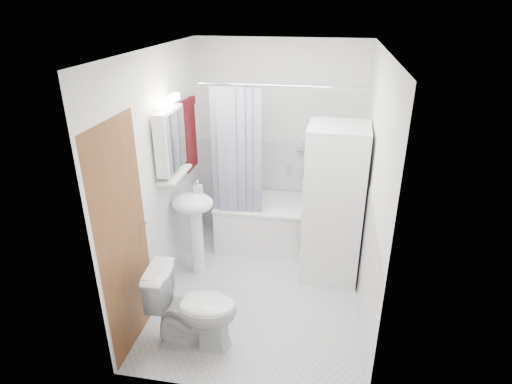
% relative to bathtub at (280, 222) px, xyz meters
% --- Properties ---
extents(floor, '(2.60, 2.60, 0.00)m').
position_rel_bathtub_xyz_m(floor, '(-0.08, -0.92, -0.32)').
color(floor, silver).
rests_on(floor, ground).
extents(room_walls, '(2.60, 2.60, 2.60)m').
position_rel_bathtub_xyz_m(room_walls, '(-0.08, -0.92, 1.17)').
color(room_walls, white).
rests_on(room_walls, ground).
extents(wainscot, '(1.98, 2.58, 2.58)m').
position_rel_bathtub_xyz_m(wainscot, '(-0.08, -0.63, 0.28)').
color(wainscot, white).
rests_on(wainscot, ground).
extents(door, '(0.05, 2.00, 2.00)m').
position_rel_bathtub_xyz_m(door, '(-1.03, -1.47, 0.68)').
color(door, brown).
rests_on(door, ground).
extents(bathtub, '(1.50, 0.71, 0.57)m').
position_rel_bathtub_xyz_m(bathtub, '(0.00, 0.00, 0.00)').
color(bathtub, white).
rests_on(bathtub, ground).
extents(tub_spout, '(0.04, 0.12, 0.04)m').
position_rel_bathtub_xyz_m(tub_spout, '(0.20, 0.33, 0.58)').
color(tub_spout, silver).
rests_on(tub_spout, room_walls).
extents(curtain_rod, '(1.68, 0.02, 0.02)m').
position_rel_bathtub_xyz_m(curtain_rod, '(-0.00, -0.30, 1.68)').
color(curtain_rod, silver).
rests_on(curtain_rod, room_walls).
extents(shower_curtain, '(0.55, 0.02, 1.45)m').
position_rel_bathtub_xyz_m(shower_curtain, '(-0.47, -0.30, 0.93)').
color(shower_curtain, '#16214E').
rests_on(shower_curtain, curtain_rod).
extents(sink, '(0.44, 0.37, 1.04)m').
position_rel_bathtub_xyz_m(sink, '(-0.83, -0.73, 0.39)').
color(sink, white).
rests_on(sink, ground).
extents(medicine_cabinet, '(0.13, 0.50, 0.71)m').
position_rel_bathtub_xyz_m(medicine_cabinet, '(-0.98, -0.82, 1.25)').
color(medicine_cabinet, white).
rests_on(medicine_cabinet, room_walls).
extents(shelf, '(0.18, 0.54, 0.02)m').
position_rel_bathtub_xyz_m(shelf, '(-0.97, -0.82, 0.88)').
color(shelf, silver).
rests_on(shelf, room_walls).
extents(shower_caddy, '(0.22, 0.06, 0.02)m').
position_rel_bathtub_xyz_m(shower_caddy, '(0.25, 0.32, 0.83)').
color(shower_caddy, silver).
rests_on(shower_caddy, room_walls).
extents(towel, '(0.07, 0.33, 0.81)m').
position_rel_bathtub_xyz_m(towel, '(-1.02, -0.17, 1.11)').
color(towel, '#510B19').
rests_on(towel, room_walls).
extents(washer_dryer, '(0.63, 0.62, 1.68)m').
position_rel_bathtub_xyz_m(washer_dryer, '(0.60, -0.48, 0.52)').
color(washer_dryer, white).
rests_on(washer_dryer, ground).
extents(toilet, '(0.78, 0.47, 0.74)m').
position_rel_bathtub_xyz_m(toilet, '(-0.53, -1.75, 0.05)').
color(toilet, white).
rests_on(toilet, ground).
extents(soap_pump, '(0.08, 0.17, 0.08)m').
position_rel_bathtub_xyz_m(soap_pump, '(-0.79, -0.67, 0.63)').
color(soap_pump, gray).
rests_on(soap_pump, sink).
extents(shelf_bottle, '(0.07, 0.18, 0.07)m').
position_rel_bathtub_xyz_m(shelf_bottle, '(-0.97, -0.97, 0.93)').
color(shelf_bottle, gray).
rests_on(shelf_bottle, shelf).
extents(shelf_cup, '(0.10, 0.09, 0.10)m').
position_rel_bathtub_xyz_m(shelf_cup, '(-0.97, -0.70, 0.95)').
color(shelf_cup, gray).
rests_on(shelf_cup, shelf).
extents(shampoo_a, '(0.13, 0.17, 0.13)m').
position_rel_bathtub_xyz_m(shampoo_a, '(0.27, 0.32, 0.91)').
color(shampoo_a, gray).
rests_on(shampoo_a, shower_caddy).
extents(shampoo_b, '(0.08, 0.21, 0.08)m').
position_rel_bathtub_xyz_m(shampoo_b, '(0.39, 0.32, 0.88)').
color(shampoo_b, '#284EA2').
rests_on(shampoo_b, shower_caddy).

